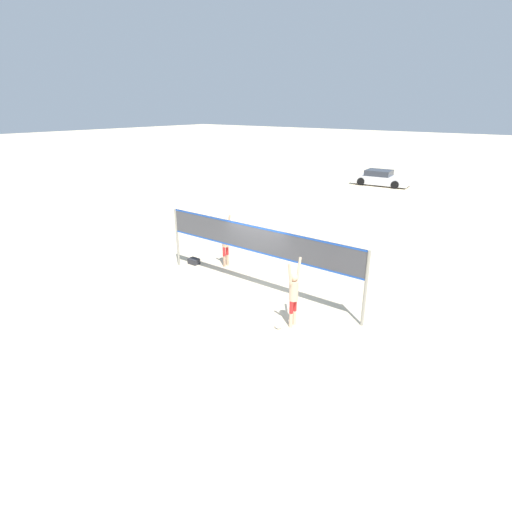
% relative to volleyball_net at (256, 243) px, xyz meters
% --- Properties ---
extents(ground_plane, '(200.00, 200.00, 0.00)m').
position_rel_volleyball_net_xyz_m(ground_plane, '(0.00, 0.00, -1.83)').
color(ground_plane, beige).
extents(volleyball_net, '(8.31, 0.09, 2.46)m').
position_rel_volleyball_net_xyz_m(volleyball_net, '(0.00, 0.00, 0.00)').
color(volleyball_net, gray).
rests_on(volleyball_net, ground_plane).
extents(player_spiker, '(0.28, 0.71, 2.18)m').
position_rel_volleyball_net_xyz_m(player_spiker, '(2.42, -1.33, -0.68)').
color(player_spiker, beige).
rests_on(player_spiker, ground_plane).
extents(player_blocker, '(0.28, 0.71, 2.15)m').
position_rel_volleyball_net_xyz_m(player_blocker, '(-2.45, 1.13, -0.70)').
color(player_blocker, tan).
rests_on(player_blocker, ground_plane).
extents(volleyball, '(0.22, 0.22, 0.22)m').
position_rel_volleyball_net_xyz_m(volleyball, '(2.17, -1.73, -1.73)').
color(volleyball, white).
rests_on(volleyball, ground_plane).
extents(gear_bag, '(0.46, 0.32, 0.24)m').
position_rel_volleyball_net_xyz_m(gear_bag, '(-3.71, 0.48, -1.71)').
color(gear_bag, '#2D2D33').
rests_on(gear_bag, ground_plane).
extents(parked_car_near, '(4.72, 2.27, 1.27)m').
position_rel_volleyball_net_xyz_m(parked_car_near, '(-4.07, 22.88, -1.25)').
color(parked_car_near, silver).
rests_on(parked_car_near, ground_plane).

